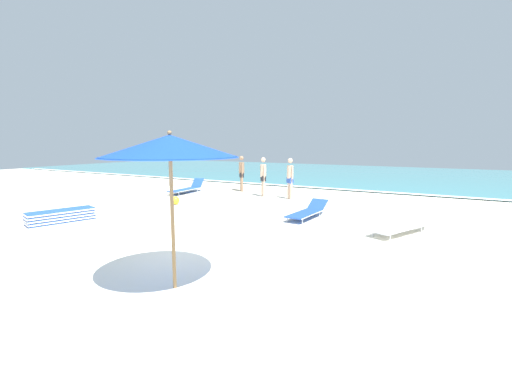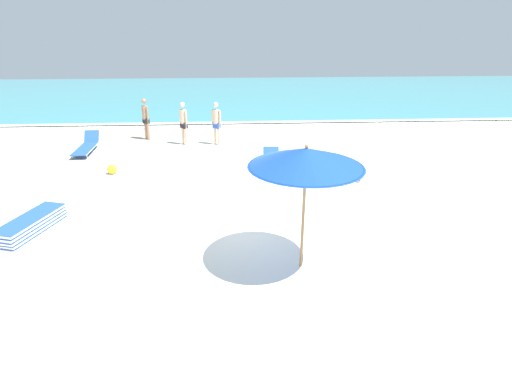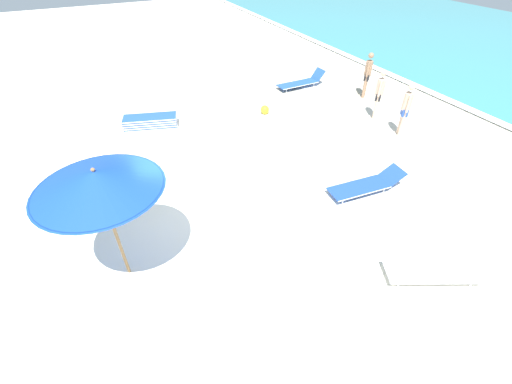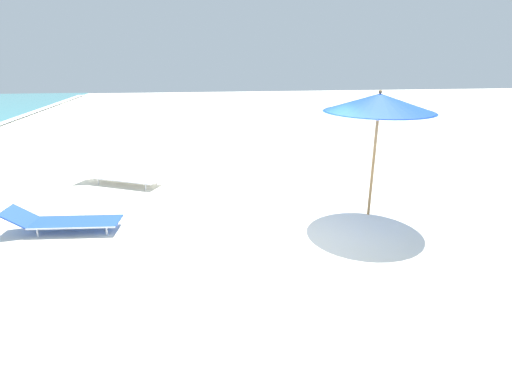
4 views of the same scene
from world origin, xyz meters
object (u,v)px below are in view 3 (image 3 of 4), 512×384
(beachgoer_strolling_adult, at_px, (368,73))
(sun_lounger_under_umbrella, at_px, (366,185))
(sun_lounger_near_water_left, at_px, (443,270))
(beachgoer_wading_adult, at_px, (379,92))
(beachgoer_shoreline_child, at_px, (406,107))
(beach_ball, at_px, (265,110))
(lounger_stack, at_px, (150,122))
(beach_umbrella, at_px, (97,181))
(sun_lounger_beside_umbrella, at_px, (302,82))

(beachgoer_strolling_adult, bearing_deg, sun_lounger_under_umbrella, -170.51)
(sun_lounger_near_water_left, height_order, beachgoer_wading_adult, beachgoer_wading_adult)
(beachgoer_shoreline_child, distance_m, beachgoer_strolling_adult, 3.23)
(sun_lounger_under_umbrella, height_order, beach_ball, sun_lounger_under_umbrella)
(lounger_stack, relative_size, beachgoer_wading_adult, 1.11)
(beachgoer_wading_adult, xyz_separation_m, beachgoer_shoreline_child, (1.35, -0.09, 0.00))
(lounger_stack, xyz_separation_m, beachgoer_wading_adult, (2.86, 7.57, 0.79))
(sun_lounger_near_water_left, height_order, beachgoer_shoreline_child, beachgoer_shoreline_child)
(beach_umbrella, distance_m, beachgoer_wading_adult, 10.06)
(beach_umbrella, xyz_separation_m, beachgoer_wading_adult, (-3.35, 9.39, -1.35))
(lounger_stack, xyz_separation_m, beachgoer_strolling_adult, (1.14, 8.51, 0.79))
(beachgoer_shoreline_child, bearing_deg, beach_ball, 79.52)
(beachgoer_wading_adult, distance_m, beachgoer_shoreline_child, 1.35)
(lounger_stack, xyz_separation_m, beachgoer_shoreline_child, (4.21, 7.48, 0.79))
(sun_lounger_under_umbrella, xyz_separation_m, beach_ball, (-5.40, -0.28, -0.04))
(sun_lounger_under_umbrella, bearing_deg, lounger_stack, -140.50)
(beach_umbrella, relative_size, beach_ball, 8.06)
(sun_lounger_under_umbrella, bearing_deg, beachgoer_shoreline_child, 126.79)
(sun_lounger_beside_umbrella, distance_m, beachgoer_shoreline_child, 5.23)
(lounger_stack, xyz_separation_m, sun_lounger_under_umbrella, (6.19, 4.38, -0.00))
(sun_lounger_under_umbrella, relative_size, beach_ball, 6.68)
(lounger_stack, height_order, sun_lounger_beside_umbrella, sun_lounger_beside_umbrella)
(sun_lounger_near_water_left, relative_size, beachgoer_shoreline_child, 1.30)
(beach_umbrella, xyz_separation_m, beach_ball, (-5.42, 5.92, -2.19))
(beach_ball, bearing_deg, sun_lounger_near_water_left, -1.56)
(sun_lounger_under_umbrella, height_order, beachgoer_shoreline_child, beachgoer_shoreline_child)
(beachgoer_wading_adult, relative_size, beachgoer_strolling_adult, 1.00)
(beachgoer_strolling_adult, bearing_deg, sun_lounger_near_water_left, -161.42)
(beach_umbrella, bearing_deg, beachgoer_shoreline_child, 102.14)
(beach_umbrella, relative_size, sun_lounger_beside_umbrella, 1.19)
(beach_umbrella, bearing_deg, beachgoer_strolling_adult, 116.15)
(beach_umbrella, distance_m, beachgoer_strolling_adult, 11.58)
(beach_umbrella, relative_size, sun_lounger_under_umbrella, 1.21)
(beach_umbrella, bearing_deg, sun_lounger_under_umbrella, 90.18)
(sun_lounger_beside_umbrella, relative_size, beach_ball, 6.78)
(lounger_stack, bearing_deg, beachgoer_shoreline_child, 77.10)
(sun_lounger_beside_umbrella, bearing_deg, beachgoer_strolling_adult, 37.46)
(sun_lounger_under_umbrella, relative_size, beachgoer_strolling_adult, 1.22)
(beachgoer_wading_adult, bearing_deg, beach_umbrella, -23.76)
(sun_lounger_near_water_left, xyz_separation_m, beachgoer_wading_adult, (-6.25, 3.70, 0.79))
(lounger_stack, bearing_deg, beach_ball, 95.50)
(lounger_stack, relative_size, beachgoer_shoreline_child, 1.11)
(beachgoer_shoreline_child, bearing_deg, lounger_stack, 95.45)
(lounger_stack, distance_m, sun_lounger_beside_umbrella, 6.84)
(beachgoer_strolling_adult, xyz_separation_m, beach_ball, (-0.35, -4.40, -0.84))
(sun_lounger_beside_umbrella, height_order, sun_lounger_near_water_left, sun_lounger_beside_umbrella)
(lounger_stack, bearing_deg, beachgoer_strolling_adult, 98.82)
(sun_lounger_beside_umbrella, bearing_deg, beachgoer_wading_adult, 9.28)
(sun_lounger_under_umbrella, bearing_deg, beachgoer_wading_adult, 140.44)
(beach_umbrella, relative_size, lounger_stack, 1.33)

